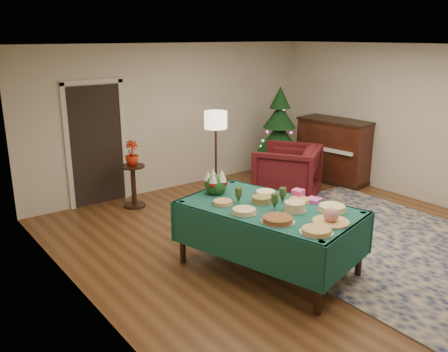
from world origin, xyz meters
TOP-DOWN VIEW (x-y plane):
  - room_shell at (0.00, 0.00)m, footprint 7.00×7.00m
  - doorway at (-1.60, 3.48)m, footprint 1.08×0.04m
  - rug at (0.84, -0.57)m, footprint 3.27×4.26m
  - buffet_table at (-0.92, -0.13)m, footprint 1.75×2.39m
  - platter_0 at (-1.07, -1.02)m, footprint 0.36×0.36m
  - platter_1 at (-0.73, -0.92)m, footprint 0.42×0.42m
  - platter_2 at (-0.42, -0.68)m, footprint 0.36×0.36m
  - platter_3 at (-1.18, -0.54)m, footprint 0.39×0.39m
  - platter_4 at (-0.79, -0.42)m, footprint 0.29×0.29m
  - platter_5 at (-0.51, -0.23)m, footprint 0.30×0.30m
  - platter_6 at (-1.31, -0.11)m, footprint 0.32×0.32m
  - platter_7 at (-0.90, 0.04)m, footprint 0.28×0.28m
  - platter_8 at (-0.64, 0.25)m, footprint 0.29×0.29m
  - platter_9 at (-1.32, 0.28)m, footprint 0.27×0.27m
  - goblet_0 at (-1.13, 0.21)m, footprint 0.09×0.09m
  - goblet_1 at (-0.70, -0.12)m, footprint 0.09×0.09m
  - goblet_2 at (-0.93, -0.23)m, footprint 0.09×0.09m
  - napkin_stack at (-0.36, -0.33)m, footprint 0.20×0.20m
  - gift_box at (-0.41, -0.11)m, footprint 0.16×0.16m
  - centerpiece at (-1.14, 0.68)m, footprint 0.30×0.30m
  - armchair at (1.14, 1.65)m, footprint 1.41×1.39m
  - floor_lamp at (0.07, 2.32)m, footprint 0.39×0.39m
  - side_table at (-1.22, 2.94)m, footprint 0.41×0.41m
  - potted_plant at (-1.22, 2.94)m, footprint 0.24×0.42m
  - christmas_tree at (1.81, 2.58)m, footprint 1.26×1.26m
  - piano at (2.68, 1.89)m, footprint 0.85×1.52m

SIDE VIEW (x-z plane):
  - rug at x=0.84m, z-range 0.00..0.02m
  - side_table at x=-1.22m, z-range -0.01..0.72m
  - armchair at x=1.14m, z-range 0.00..1.08m
  - piano at x=2.68m, z-range -0.01..1.24m
  - buffet_table at x=-0.92m, z-range 0.25..1.09m
  - potted_plant at x=-1.22m, z-range 0.73..0.97m
  - christmas_tree at x=1.81m, z-range -0.10..1.80m
  - platter_8 at x=-0.64m, z-range 0.83..0.88m
  - platter_9 at x=-1.32m, z-range 0.83..0.88m
  - platter_5 at x=-0.51m, z-range 0.83..0.88m
  - napkin_stack at x=-0.36m, z-range 0.83..0.88m
  - platter_0 at x=-1.07m, z-range 0.83..0.89m
  - platter_3 at x=-1.18m, z-range 0.83..0.89m
  - platter_6 at x=-1.31m, z-range 0.83..0.89m
  - platter_2 at x=-0.42m, z-range 0.83..0.90m
  - platter_7 at x=-0.90m, z-range 0.83..0.91m
  - platter_4 at x=-0.79m, z-range 0.83..0.95m
  - gift_box at x=-0.41m, z-range 0.83..0.95m
  - platter_1 at x=-0.73m, z-range 0.81..0.99m
  - goblet_0 at x=-1.13m, z-range 0.84..1.04m
  - goblet_1 at x=-0.70m, z-range 0.84..1.04m
  - goblet_2 at x=-0.93m, z-range 0.84..1.04m
  - centerpiece at x=-1.14m, z-range 0.81..1.15m
  - doorway at x=-1.60m, z-range 0.02..2.18m
  - room_shell at x=0.00m, z-range -2.15..4.85m
  - floor_lamp at x=0.07m, z-range 0.56..2.16m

